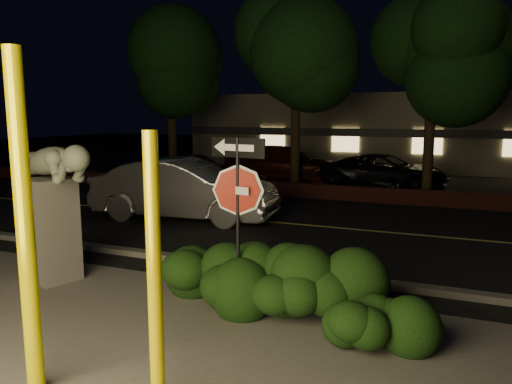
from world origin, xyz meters
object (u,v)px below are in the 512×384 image
(yellow_pole_right, at_px, (155,281))
(silver_sedan, at_px, (185,189))
(parked_car_darkred, at_px, (284,164))
(yellow_pole_left, at_px, (25,228))
(signpost, at_px, (238,191))
(parked_car_dark, at_px, (385,172))
(parked_car_red, at_px, (197,168))
(sculpture, at_px, (51,197))

(yellow_pole_right, relative_size, silver_sedan, 0.55)
(yellow_pole_right, bearing_deg, parked_car_darkred, 105.19)
(yellow_pole_left, distance_m, yellow_pole_right, 1.55)
(parked_car_darkred, bearing_deg, yellow_pole_left, -175.46)
(signpost, bearing_deg, yellow_pole_left, -104.14)
(signpost, distance_m, silver_sedan, 7.05)
(yellow_pole_right, height_order, parked_car_dark, yellow_pole_right)
(parked_car_darkred, height_order, parked_car_dark, parked_car_darkred)
(signpost, xyz_separation_m, parked_car_red, (-7.39, 11.97, -1.21))
(yellow_pole_left, height_order, parked_car_red, yellow_pole_left)
(silver_sedan, bearing_deg, yellow_pole_left, -165.57)
(yellow_pole_left, xyz_separation_m, sculpture, (-2.49, 2.86, -0.29))
(yellow_pole_left, distance_m, parked_car_red, 16.02)
(yellow_pole_left, bearing_deg, parked_car_red, 112.99)
(signpost, relative_size, parked_car_red, 0.68)
(yellow_pole_left, height_order, silver_sedan, yellow_pole_left)
(yellow_pole_right, distance_m, parked_car_red, 16.55)
(signpost, relative_size, parked_car_dark, 0.54)
(silver_sedan, xyz_separation_m, parked_car_red, (-3.20, 6.40, -0.19))
(silver_sedan, bearing_deg, parked_car_red, 20.89)
(silver_sedan, height_order, parked_car_red, silver_sedan)
(signpost, bearing_deg, sculpture, -173.23)
(silver_sedan, distance_m, parked_car_dark, 9.19)
(sculpture, distance_m, parked_car_darkred, 13.90)
(parked_car_dark, bearing_deg, parked_car_red, 108.58)
(sculpture, bearing_deg, silver_sedan, 115.85)
(silver_sedan, relative_size, parked_car_dark, 1.06)
(sculpture, height_order, parked_car_dark, sculpture)
(yellow_pole_right, distance_m, signpost, 2.71)
(silver_sedan, relative_size, parked_car_darkred, 0.96)
(parked_car_red, distance_m, parked_car_darkred, 3.80)
(signpost, relative_size, sculpture, 1.06)
(parked_car_dark, bearing_deg, yellow_pole_left, -178.68)
(yellow_pole_left, bearing_deg, yellow_pole_right, 3.55)
(sculpture, relative_size, parked_car_red, 0.64)
(silver_sedan, xyz_separation_m, parked_car_darkred, (0.02, 8.42, -0.07))
(yellow_pole_right, xyz_separation_m, sculpture, (-3.98, 2.76, 0.11))
(yellow_pole_left, bearing_deg, sculpture, 131.06)
(sculpture, height_order, parked_car_red, sculpture)
(silver_sedan, distance_m, parked_car_red, 7.15)
(yellow_pole_right, relative_size, parked_car_red, 0.73)
(signpost, height_order, parked_car_red, signpost)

